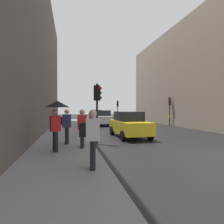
% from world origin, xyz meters
% --- Properties ---
extents(ground_plane, '(120.00, 120.00, 0.00)m').
position_xyz_m(ground_plane, '(0.00, 0.00, 0.00)').
color(ground_plane, black).
extents(sidewalk_kerb, '(3.00, 40.00, 0.16)m').
position_xyz_m(sidewalk_kerb, '(-6.70, 6.00, 0.08)').
color(sidewalk_kerb, gray).
rests_on(sidewalk_kerb, ground).
extents(traffic_light_mid_street, '(0.33, 0.45, 3.33)m').
position_xyz_m(traffic_light_mid_street, '(4.89, 12.88, 2.30)').
color(traffic_light_mid_street, '#2D2D2D').
rests_on(traffic_light_mid_street, ground).
extents(traffic_light_near_right, '(0.44, 0.38, 3.34)m').
position_xyz_m(traffic_light_near_right, '(-4.88, 3.39, 2.31)').
color(traffic_light_near_right, '#2D2D2D').
rests_on(traffic_light_near_right, ground).
extents(traffic_light_far_median, '(0.25, 0.43, 3.21)m').
position_xyz_m(traffic_light_far_median, '(0.85, 21.22, 2.22)').
color(traffic_light_far_median, '#2D2D2D').
rests_on(traffic_light_far_median, ground).
extents(car_yellow_taxi, '(2.10, 4.24, 1.76)m').
position_xyz_m(car_yellow_taxi, '(-2.38, 5.41, 0.88)').
color(car_yellow_taxi, yellow).
rests_on(car_yellow_taxi, ground).
extents(car_green_estate, '(2.17, 4.28, 1.76)m').
position_xyz_m(car_green_estate, '(-2.02, 24.75, 0.88)').
color(car_green_estate, '#2D6038').
rests_on(car_green_estate, ground).
extents(car_white_compact, '(2.10, 4.24, 1.76)m').
position_xyz_m(car_white_compact, '(-2.56, 14.94, 0.88)').
color(car_white_compact, silver).
rests_on(car_white_compact, ground).
extents(pedestrian_with_umbrella, '(1.00, 1.00, 2.14)m').
position_xyz_m(pedestrian_with_umbrella, '(-6.91, 1.27, 1.84)').
color(pedestrian_with_umbrella, black).
rests_on(pedestrian_with_umbrella, sidewalk_kerb).
extents(pedestrian_with_black_backpack, '(0.62, 0.36, 1.77)m').
position_xyz_m(pedestrian_with_black_backpack, '(-5.76, -1.38, 1.16)').
color(pedestrian_with_black_backpack, black).
rests_on(pedestrian_with_black_backpack, sidewalk_kerb).
extents(pedestrian_with_grey_backpack, '(0.64, 0.39, 1.77)m').
position_xyz_m(pedestrian_with_grey_backpack, '(-6.56, 2.97, 1.16)').
color(pedestrian_with_grey_backpack, black).
rests_on(pedestrian_with_grey_backpack, sidewalk_kerb).
extents(pedestrian_in_red_jacket, '(0.44, 0.36, 1.77)m').
position_xyz_m(pedestrian_in_red_jacket, '(-5.82, 1.80, 1.13)').
color(pedestrian_in_red_jacket, black).
rests_on(pedestrian_in_red_jacket, sidewalk_kerb).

